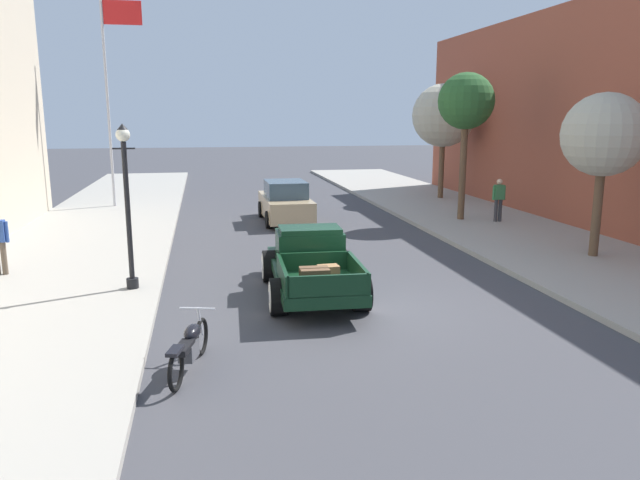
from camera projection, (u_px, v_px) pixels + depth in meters
name	position (u px, v px, depth m)	size (l,w,h in m)	color
ground_plane	(364.00, 307.00, 13.33)	(140.00, 140.00, 0.00)	#3D3D42
sidewalk_left	(13.00, 325.00, 11.96)	(5.50, 64.00, 0.15)	#9E998E
hotrod_truck_dark_green	(310.00, 261.00, 14.35)	(2.33, 5.00, 1.58)	black
motorcycle_parked	(189.00, 346.00, 9.90)	(0.78, 2.06, 0.93)	black
car_background_tan	(285.00, 203.00, 23.86)	(1.90, 4.31, 1.65)	tan
pedestrian_sidewalk_right	(499.00, 197.00, 23.07)	(0.53, 0.22, 1.65)	#333338
street_lamp_near	(127.00, 195.00, 13.82)	(0.50, 0.32, 3.85)	black
flagpole	(112.00, 78.00, 26.16)	(1.74, 0.16, 9.16)	#B2B2B7
street_tree_nearest	(604.00, 136.00, 16.89)	(2.35, 2.35, 4.67)	brown
street_tree_second	(466.00, 103.00, 22.88)	(2.15, 2.15, 5.64)	brown
street_tree_third	(444.00, 116.00, 29.13)	(3.04, 3.04, 5.55)	brown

